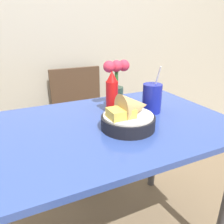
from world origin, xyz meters
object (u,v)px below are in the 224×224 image
Objects in this scene: drink_cup at (152,99)px; food_basket at (130,116)px; flower_vase at (116,81)px; ketchup_bottle at (112,93)px; chair_far_window at (80,112)px.

food_basket is at bearing -148.75° from drink_cup.
food_basket is 0.98× the size of drink_cup.
food_basket is at bearing -104.05° from flower_vase.
ketchup_bottle is at bearing -131.98° from flower_vase.
chair_far_window is 0.73m from ketchup_bottle.
flower_vase is at bearing 131.56° from drink_cup.
chair_far_window is 3.39× the size of flower_vase.
flower_vase reaches higher than chair_far_window.
chair_far_window is 3.59× the size of drink_cup.
food_basket is (-0.04, -0.84, 0.29)m from chair_far_window.
chair_far_window is at bearing 87.54° from ketchup_bottle.
flower_vase reaches higher than ketchup_bottle.
drink_cup is at bearing -48.44° from flower_vase.
flower_vase is (-0.12, 0.14, 0.07)m from drink_cup.
drink_cup is (0.19, 0.11, 0.01)m from food_basket.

